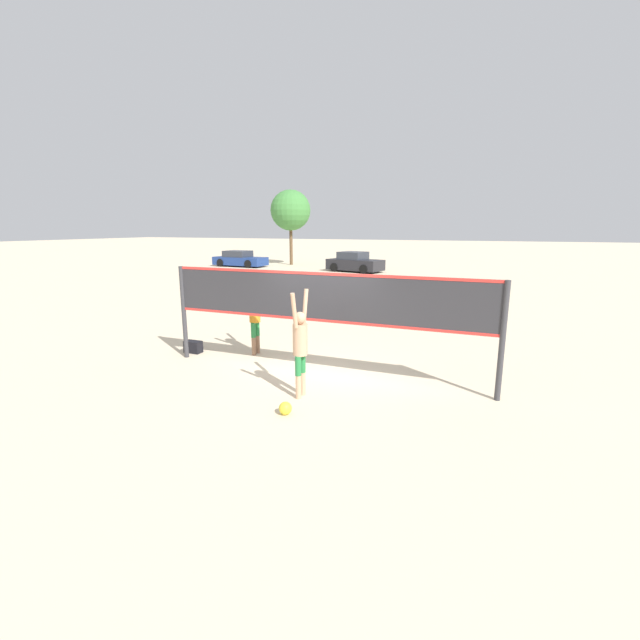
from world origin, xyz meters
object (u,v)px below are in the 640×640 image
Objects in this scene: volleyball_net at (320,304)px; gear_bag at (193,347)px; volleyball at (285,408)px; parked_car_mid at (355,263)px; parked_car_far at (240,259)px; player_spiker at (300,342)px; tree_left_cluster at (291,210)px; player_blocker at (255,312)px.

volleyball_net reaches higher than gear_bag.
volleyball_net is 31.88× the size of volleyball.
parked_car_far is at bearing -168.84° from parked_car_mid.
gear_bag is at bearing -70.04° from parked_car_mid.
player_spiker is 8.96× the size of volleyball.
tree_left_cluster reaches higher than player_spiker.
player_spiker is 1.30m from volleyball.
player_spiker reaches higher than gear_bag.
volleyball is 29.50m from parked_car_far.
parked_car_mid is (-6.14, 21.89, -0.97)m from volleyball_net.
player_spiker reaches higher than parked_car_far.
player_spiker is at bearing -23.19° from gear_bag.
player_blocker is at bearing 157.43° from volleyball_net.
volleyball_net is 2.40m from player_blocker.
gear_bag reaches higher than volleyball.
parked_car_mid is (-6.34, 24.00, 0.53)m from volleyball.
player_spiker is 4.62× the size of gear_bag.
player_blocker is 0.45× the size of parked_car_far.
volleyball_net is 2.60m from volleyball.
gear_bag is at bearing 174.00° from volleyball_net.
parked_car_far reaches higher than gear_bag.
parked_car_mid is at bearing 96.31° from gear_bag.
player_blocker is 25.69m from parked_car_far.
volleyball is at bearing -84.68° from volleyball_net.
volleyball_net is at bearing -62.86° from tree_left_cluster.
volleyball is 0.04× the size of tree_left_cluster.
volleyball_net is at bearing 95.32° from volleyball.
volleyball is 0.05× the size of parked_car_mid.
parked_car_mid is at bearing -169.28° from player_blocker.
parked_car_far reaches higher than volleyball.
gear_bag is at bearing -72.49° from player_blocker.
volleyball is (2.36, -3.01, -0.99)m from player_blocker.
gear_bag is 21.63m from parked_car_mid.
player_blocker is 3.95m from volleyball.
volleyball_net is 1.37m from player_spiker.
volleyball_net is 3.53× the size of player_blocker.
player_blocker reaches higher than gear_bag.
player_blocker is at bearing -65.62° from parked_car_mid.
volleyball_net is 4.06m from gear_bag.
parked_car_mid is (-2.38, 21.49, 0.49)m from gear_bag.
parked_car_far is (-14.15, 21.43, -0.52)m from player_blocker.
parked_car_mid reaches higher than parked_car_far.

